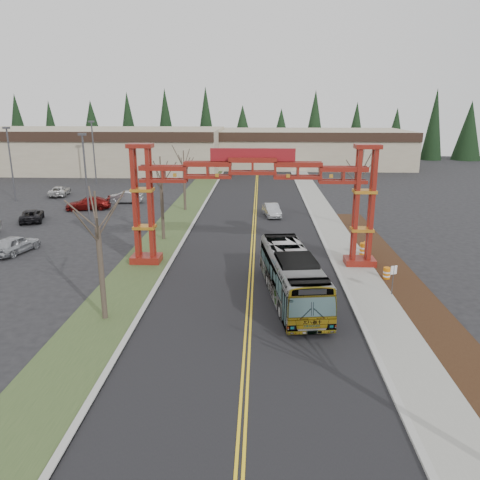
# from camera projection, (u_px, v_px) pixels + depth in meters

# --- Properties ---
(ground) EXTENTS (200.00, 200.00, 0.00)m
(ground) POSITION_uv_depth(u_px,v_px,m) (243.00, 417.00, 17.86)
(ground) COLOR black
(ground) RESTS_ON ground
(road) EXTENTS (12.00, 110.00, 0.02)m
(road) POSITION_uv_depth(u_px,v_px,m) (253.00, 239.00, 41.88)
(road) COLOR black
(road) RESTS_ON ground
(lane_line_left) EXTENTS (0.12, 100.00, 0.01)m
(lane_line_left) POSITION_uv_depth(u_px,v_px,m) (252.00, 239.00, 41.88)
(lane_line_left) COLOR yellow
(lane_line_left) RESTS_ON road
(lane_line_right) EXTENTS (0.12, 100.00, 0.01)m
(lane_line_right) POSITION_uv_depth(u_px,v_px,m) (255.00, 239.00, 41.87)
(lane_line_right) COLOR yellow
(lane_line_right) RESTS_ON road
(curb_right) EXTENTS (0.30, 110.00, 0.15)m
(curb_right) POSITION_uv_depth(u_px,v_px,m) (322.00, 239.00, 41.60)
(curb_right) COLOR #ADADA7
(curb_right) RESTS_ON ground
(sidewalk_right) EXTENTS (2.60, 110.00, 0.14)m
(sidewalk_right) POSITION_uv_depth(u_px,v_px,m) (339.00, 239.00, 41.54)
(sidewalk_right) COLOR gray
(sidewalk_right) RESTS_ON ground
(landscape_strip) EXTENTS (2.60, 50.00, 0.12)m
(landscape_strip) POSITION_uv_depth(u_px,v_px,m) (425.00, 311.00, 27.02)
(landscape_strip) COLOR black
(landscape_strip) RESTS_ON ground
(grass_median) EXTENTS (4.00, 110.00, 0.08)m
(grass_median) POSITION_uv_depth(u_px,v_px,m) (165.00, 237.00, 42.20)
(grass_median) COLOR #364C26
(grass_median) RESTS_ON ground
(curb_left) EXTENTS (0.30, 110.00, 0.15)m
(curb_left) POSITION_uv_depth(u_px,v_px,m) (185.00, 237.00, 42.12)
(curb_left) COLOR #ADADA7
(curb_left) RESTS_ON ground
(gateway_arch) EXTENTS (18.20, 1.60, 8.90)m
(gateway_arch) POSITION_uv_depth(u_px,v_px,m) (252.00, 185.00, 33.51)
(gateway_arch) COLOR maroon
(gateway_arch) RESTS_ON ground
(retail_building_west) EXTENTS (46.00, 22.30, 7.50)m
(retail_building_west) POSITION_uv_depth(u_px,v_px,m) (97.00, 149.00, 87.21)
(retail_building_west) COLOR tan
(retail_building_west) RESTS_ON ground
(retail_building_east) EXTENTS (38.00, 20.30, 7.00)m
(retail_building_east) POSITION_uv_depth(u_px,v_px,m) (308.00, 148.00, 93.28)
(retail_building_east) COLOR tan
(retail_building_east) RESTS_ON ground
(conifer_treeline) EXTENTS (116.10, 5.60, 13.00)m
(conifer_treeline) POSITION_uv_depth(u_px,v_px,m) (260.00, 130.00, 104.45)
(conifer_treeline) COLOR black
(conifer_treeline) RESTS_ON ground
(transit_bus) EXTENTS (3.90, 11.01, 3.00)m
(transit_bus) POSITION_uv_depth(u_px,v_px,m) (292.00, 276.00, 28.45)
(transit_bus) COLOR #ACAFB4
(transit_bus) RESTS_ON ground
(silver_sedan) EXTENTS (2.12, 4.31, 1.36)m
(silver_sedan) POSITION_uv_depth(u_px,v_px,m) (272.00, 210.00, 50.36)
(silver_sedan) COLOR #A5A8AD
(silver_sedan) RESTS_ON ground
(parked_car_near_a) EXTENTS (2.75, 4.63, 1.48)m
(parked_car_near_a) POSITION_uv_depth(u_px,v_px,m) (15.00, 244.00, 37.64)
(parked_car_near_a) COLOR #A7AAAF
(parked_car_near_a) RESTS_ON ground
(parked_car_near_c) EXTENTS (3.46, 4.92, 1.25)m
(parked_car_near_c) POSITION_uv_depth(u_px,v_px,m) (32.00, 215.00, 48.18)
(parked_car_near_c) COLOR black
(parked_car_near_c) RESTS_ON ground
(parked_car_mid_a) EXTENTS (5.38, 3.22, 1.46)m
(parked_car_mid_a) POSITION_uv_depth(u_px,v_px,m) (88.00, 203.00, 53.60)
(parked_car_mid_a) COLOR maroon
(parked_car_mid_a) RESTS_ON ground
(parked_car_far_a) EXTENTS (4.46, 1.73, 1.45)m
(parked_car_far_a) POSITION_uv_depth(u_px,v_px,m) (125.00, 197.00, 57.32)
(parked_car_far_a) COLOR #919298
(parked_car_far_a) RESTS_ON ground
(parked_car_far_b) EXTENTS (2.87, 4.89, 1.28)m
(parked_car_far_b) POSITION_uv_depth(u_px,v_px,m) (60.00, 191.00, 62.02)
(parked_car_far_b) COLOR silver
(parked_car_far_b) RESTS_ON ground
(bare_tree_median_near) EXTENTS (2.98, 2.98, 7.22)m
(bare_tree_median_near) POSITION_uv_depth(u_px,v_px,m) (98.00, 229.00, 24.66)
(bare_tree_median_near) COLOR #382D26
(bare_tree_median_near) RESTS_ON ground
(bare_tree_median_mid) EXTENTS (2.92, 2.92, 7.35)m
(bare_tree_median_mid) POSITION_uv_depth(u_px,v_px,m) (161.00, 179.00, 40.22)
(bare_tree_median_mid) COLOR #382D26
(bare_tree_median_mid) RESTS_ON ground
(bare_tree_median_far) EXTENTS (2.90, 2.90, 6.76)m
(bare_tree_median_far) POSITION_uv_depth(u_px,v_px,m) (184.00, 168.00, 52.16)
(bare_tree_median_far) COLOR #382D26
(bare_tree_median_far) RESTS_ON ground
(bare_tree_right_far) EXTENTS (3.06, 3.06, 7.31)m
(bare_tree_right_far) POSITION_uv_depth(u_px,v_px,m) (360.00, 174.00, 44.12)
(bare_tree_right_far) COLOR #382D26
(bare_tree_right_far) RESTS_ON ground
(light_pole_near) EXTENTS (0.77, 0.38, 8.86)m
(light_pole_near) POSITION_uv_depth(u_px,v_px,m) (85.00, 170.00, 47.89)
(light_pole_near) COLOR #3F3F44
(light_pole_near) RESTS_ON ground
(light_pole_mid) EXTENTS (0.79, 0.39, 9.09)m
(light_pole_mid) POSITION_uv_depth(u_px,v_px,m) (10.00, 159.00, 57.14)
(light_pole_mid) COLOR #3F3F44
(light_pole_mid) RESTS_ON ground
(light_pole_far) EXTENTS (0.82, 0.41, 9.42)m
(light_pole_far) POSITION_uv_depth(u_px,v_px,m) (93.00, 148.00, 70.12)
(light_pole_far) COLOR #3F3F44
(light_pole_far) RESTS_ON ground
(street_sign) EXTENTS (0.43, 0.22, 2.01)m
(street_sign) POSITION_uv_depth(u_px,v_px,m) (393.00, 274.00, 28.81)
(street_sign) COLOR #3F3F44
(street_sign) RESTS_ON ground
(barrel_south) EXTENTS (0.49, 0.49, 0.90)m
(barrel_south) POSITION_uv_depth(u_px,v_px,m) (387.00, 274.00, 31.81)
(barrel_south) COLOR orange
(barrel_south) RESTS_ON ground
(barrel_mid) EXTENTS (0.59, 0.59, 1.09)m
(barrel_mid) POSITION_uv_depth(u_px,v_px,m) (363.00, 250.00, 36.87)
(barrel_mid) COLOR orange
(barrel_mid) RESTS_ON ground
(barrel_north) EXTENTS (0.50, 0.50, 0.93)m
(barrel_north) POSITION_uv_depth(u_px,v_px,m) (366.00, 247.00, 37.76)
(barrel_north) COLOR orange
(barrel_north) RESTS_ON ground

